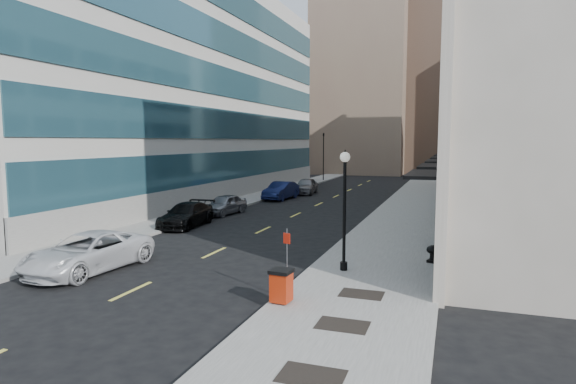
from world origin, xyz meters
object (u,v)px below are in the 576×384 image
Objects in this scene: trash_bin at (281,285)px; car_blue_sedan at (281,191)px; car_white_van at (88,252)px; traffic_signal at (324,136)px; car_grey_sedan at (306,186)px; car_black_pickup at (186,215)px; lamppost at (345,200)px; car_silver_sedan at (224,205)px; sign_post at (287,252)px; urn_planter at (433,252)px.

car_blue_sedan is at bearing 114.70° from trash_bin.
traffic_signal is at bearing 97.73° from car_white_van.
car_blue_sedan is 5.01m from car_grey_sedan.
car_grey_sedan is (1.60, 19.37, 0.06)m from car_black_pickup.
car_blue_sedan is 23.96m from lamppost.
car_silver_sedan is 16.64m from lamppost.
car_silver_sedan is 18.62m from sign_post.
car_white_van is 1.16× the size of car_blue_sedan.
traffic_signal is 1.49× the size of car_blue_sedan.
urn_planter is at bearing -22.36° from car_black_pickup.
car_grey_sedan is at bearing 123.31° from sign_post.
trash_bin is at bearing -122.26° from urn_planter.
car_black_pickup is 1.03× the size of car_blue_sedan.
lamppost reaches higher than sign_post.
sign_post is at bearing -76.51° from traffic_signal.
car_silver_sedan is at bearing 132.78° from lamppost.
traffic_signal is at bearing 120.96° from sign_post.
car_black_pickup is 4.66× the size of trash_bin.
traffic_signal is at bearing 86.97° from car_black_pickup.
lamppost is (10.39, -21.49, 2.11)m from car_blue_sedan.
lamppost is at bearing -75.25° from car_grey_sedan.
car_silver_sedan is 1.88× the size of sign_post.
car_grey_sedan is at bearing -81.32° from traffic_signal.
traffic_signal is at bearing 106.00° from lamppost.
lamppost reaches higher than car_black_pickup.
sign_post reaches higher than car_blue_sedan.
trash_bin is 7.87m from urn_planter.
car_silver_sedan is at bearing -90.65° from car_blue_sedan.
lamppost reaches higher than car_grey_sedan.
car_silver_sedan reaches higher than urn_planter.
car_black_pickup is 14.45m from car_blue_sedan.
sign_post is at bearing -79.37° from car_grey_sedan.
trash_bin is 1.47× the size of urn_planter.
car_white_van is at bearing -157.63° from urn_planter.
car_silver_sedan is at bearing 145.85° from urn_planter.
car_blue_sedan reaches higher than car_silver_sedan.
car_black_pickup reaches higher than car_silver_sedan.
car_grey_sedan is at bearing 109.96° from lamppost.
car_blue_sedan reaches higher than car_black_pickup.
car_white_van is at bearing 175.54° from trash_bin.
traffic_signal is at bearing 98.63° from car_blue_sedan.
traffic_signal is 1.50× the size of lamppost.
car_grey_sedan is 0.96× the size of lamppost.
traffic_signal is 9.81× the size of urn_planter.
car_black_pickup is at bearing -99.93° from car_grey_sedan.
urn_planter is at bearing -27.31° from car_silver_sedan.
car_white_van is at bearing -95.21° from car_grey_sedan.
lamppost is (11.20, -12.11, 2.19)m from car_silver_sedan.
urn_planter is at bearing 27.14° from car_white_van.
car_grey_sedan is at bearing 110.33° from trash_bin.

